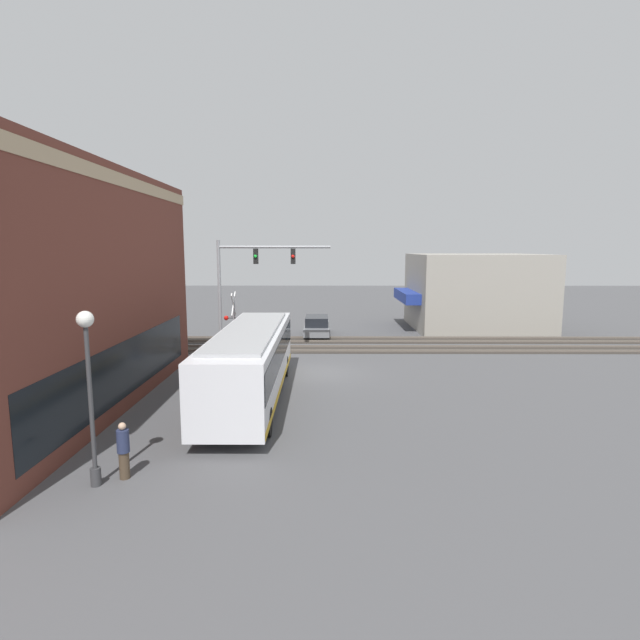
% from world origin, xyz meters
% --- Properties ---
extents(ground_plane, '(120.00, 120.00, 0.00)m').
position_xyz_m(ground_plane, '(0.00, 0.00, 0.00)').
color(ground_plane, '#4C4C4F').
extents(shop_building, '(9.11, 10.90, 5.90)m').
position_xyz_m(shop_building, '(14.60, -12.31, 2.95)').
color(shop_building, gray).
rests_on(shop_building, ground).
extents(city_bus, '(12.10, 2.59, 3.05)m').
position_xyz_m(city_bus, '(-4.46, 2.80, 1.69)').
color(city_bus, silver).
rests_on(city_bus, ground).
extents(traffic_signal_gantry, '(0.42, 6.73, 6.85)m').
position_xyz_m(traffic_signal_gantry, '(4.63, 4.12, 4.93)').
color(traffic_signal_gantry, gray).
rests_on(traffic_signal_gantry, ground).
extents(crossing_signal, '(1.41, 1.18, 3.81)m').
position_xyz_m(crossing_signal, '(4.04, 5.01, 2.30)').
color(crossing_signal, gray).
rests_on(crossing_signal, ground).
extents(streetlamp, '(0.44, 0.44, 4.79)m').
position_xyz_m(streetlamp, '(-12.33, 5.90, 2.86)').
color(streetlamp, '#38383A').
rests_on(streetlamp, ground).
extents(rail_track_near, '(2.60, 60.00, 0.15)m').
position_xyz_m(rail_track_near, '(6.00, 0.00, 0.03)').
color(rail_track_near, '#332D28').
rests_on(rail_track_near, ground).
extents(rail_track_far, '(2.60, 60.00, 0.15)m').
position_xyz_m(rail_track_far, '(9.20, 0.00, 0.03)').
color(rail_track_far, '#332D28').
rests_on(rail_track_far, ground).
extents(parked_car_grey, '(4.89, 1.82, 1.47)m').
position_xyz_m(parked_car_grey, '(10.99, 0.20, 0.69)').
color(parked_car_grey, slate).
rests_on(parked_car_grey, ground).
extents(pedestrian_by_lamp, '(0.34, 0.34, 1.62)m').
position_xyz_m(pedestrian_by_lamp, '(-11.90, 5.29, 0.82)').
color(pedestrian_by_lamp, '#473828').
rests_on(pedestrian_by_lamp, ground).
extents(pedestrian_at_crossing, '(0.34, 0.34, 1.69)m').
position_xyz_m(pedestrian_at_crossing, '(3.21, 4.39, 0.86)').
color(pedestrian_at_crossing, '#2D3351').
rests_on(pedestrian_at_crossing, ground).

